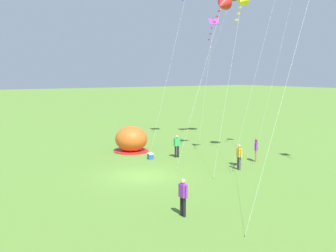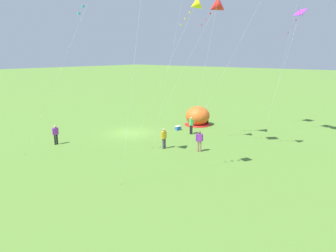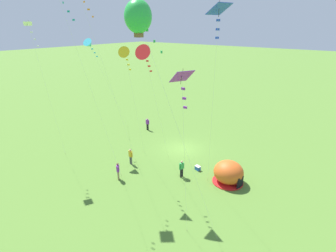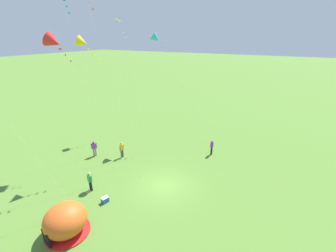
{
  "view_description": "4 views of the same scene",
  "coord_description": "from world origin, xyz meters",
  "px_view_note": "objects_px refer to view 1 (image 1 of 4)",
  "views": [
    {
      "loc": [
        21.07,
        -11.55,
        6.35
      ],
      "look_at": [
        1.75,
        0.87,
        3.3
      ],
      "focal_mm": 42.0,
      "sensor_mm": 36.0,
      "label": 1
    },
    {
      "loc": [
        21.99,
        23.29,
        7.73
      ],
      "look_at": [
        1.15,
        5.86,
        1.71
      ],
      "focal_mm": 35.0,
      "sensor_mm": 36.0,
      "label": 2
    },
    {
      "loc": [
        -15.71,
        22.65,
        13.51
      ],
      "look_at": [
        1.13,
        1.3,
        2.98
      ],
      "focal_mm": 28.0,
      "sensor_mm": 36.0,
      "label": 3
    },
    {
      "loc": [
        -13.8,
        -7.87,
        11.88
      ],
      "look_at": [
        3.19,
        1.35,
        4.1
      ],
      "focal_mm": 24.0,
      "sensor_mm": 36.0,
      "label": 4
    }
  ],
  "objects_px": {
    "person_center_field": "(177,145)",
    "kite_yellow": "(242,1)",
    "person_near_tent": "(256,149)",
    "kite_purple": "(213,25)",
    "cooler_box": "(150,156)",
    "kite_red": "(222,5)",
    "person_watching_sky": "(239,156)",
    "popup_tent": "(131,140)",
    "person_with_toddler": "(183,195)"
  },
  "relations": [
    {
      "from": "person_watching_sky",
      "to": "kite_purple",
      "type": "distance_m",
      "value": 16.06
    },
    {
      "from": "person_watching_sky",
      "to": "kite_purple",
      "type": "xyz_separation_m",
      "value": [
        -10.83,
        6.43,
        9.96
      ]
    },
    {
      "from": "person_watching_sky",
      "to": "person_center_field",
      "type": "height_order",
      "value": "same"
    },
    {
      "from": "popup_tent",
      "to": "kite_red",
      "type": "height_order",
      "value": "kite_red"
    },
    {
      "from": "popup_tent",
      "to": "person_center_field",
      "type": "relative_size",
      "value": 1.63
    },
    {
      "from": "person_with_toddler",
      "to": "kite_red",
      "type": "height_order",
      "value": "kite_red"
    },
    {
      "from": "person_center_field",
      "to": "kite_red",
      "type": "distance_m",
      "value": 11.05
    },
    {
      "from": "kite_purple",
      "to": "person_watching_sky",
      "type": "bearing_deg",
      "value": -30.71
    },
    {
      "from": "popup_tent",
      "to": "person_watching_sky",
      "type": "bearing_deg",
      "value": 18.58
    },
    {
      "from": "cooler_box",
      "to": "person_with_toddler",
      "type": "height_order",
      "value": "person_with_toddler"
    },
    {
      "from": "person_center_field",
      "to": "kite_yellow",
      "type": "relative_size",
      "value": 0.14
    },
    {
      "from": "person_watching_sky",
      "to": "kite_red",
      "type": "relative_size",
      "value": 0.14
    },
    {
      "from": "person_near_tent",
      "to": "kite_purple",
      "type": "distance_m",
      "value": 14.37
    },
    {
      "from": "popup_tent",
      "to": "kite_yellow",
      "type": "xyz_separation_m",
      "value": [
        7.56,
        4.78,
        10.36
      ]
    },
    {
      "from": "popup_tent",
      "to": "kite_purple",
      "type": "height_order",
      "value": "kite_purple"
    },
    {
      "from": "person_near_tent",
      "to": "kite_yellow",
      "type": "relative_size",
      "value": 0.14
    },
    {
      "from": "kite_purple",
      "to": "person_center_field",
      "type": "bearing_deg",
      "value": -55.45
    },
    {
      "from": "cooler_box",
      "to": "person_center_field",
      "type": "height_order",
      "value": "person_center_field"
    },
    {
      "from": "cooler_box",
      "to": "kite_red",
      "type": "bearing_deg",
      "value": 70.92
    },
    {
      "from": "person_watching_sky",
      "to": "kite_red",
      "type": "height_order",
      "value": "kite_red"
    },
    {
      "from": "cooler_box",
      "to": "kite_red",
      "type": "height_order",
      "value": "kite_red"
    },
    {
      "from": "cooler_box",
      "to": "kite_yellow",
      "type": "height_order",
      "value": "kite_yellow"
    },
    {
      "from": "kite_yellow",
      "to": "person_with_toddler",
      "type": "bearing_deg",
      "value": -54.66
    },
    {
      "from": "popup_tent",
      "to": "person_near_tent",
      "type": "distance_m",
      "value": 10.13
    },
    {
      "from": "person_watching_sky",
      "to": "person_with_toddler",
      "type": "bearing_deg",
      "value": -58.02
    },
    {
      "from": "cooler_box",
      "to": "person_near_tent",
      "type": "xyz_separation_m",
      "value": [
        4.91,
        6.01,
        0.74
      ]
    },
    {
      "from": "popup_tent",
      "to": "person_near_tent",
      "type": "height_order",
      "value": "popup_tent"
    },
    {
      "from": "kite_yellow",
      "to": "kite_purple",
      "type": "relative_size",
      "value": 1.03
    },
    {
      "from": "person_center_field",
      "to": "kite_purple",
      "type": "bearing_deg",
      "value": 124.55
    },
    {
      "from": "cooler_box",
      "to": "kite_purple",
      "type": "distance_m",
      "value": 15.21
    },
    {
      "from": "person_near_tent",
      "to": "person_watching_sky",
      "type": "bearing_deg",
      "value": -67.05
    },
    {
      "from": "person_watching_sky",
      "to": "person_center_field",
      "type": "distance_m",
      "value": 5.68
    },
    {
      "from": "person_watching_sky",
      "to": "person_with_toddler",
      "type": "relative_size",
      "value": 1.0
    },
    {
      "from": "person_with_toddler",
      "to": "person_near_tent",
      "type": "xyz_separation_m",
      "value": [
        -6.19,
        10.79,
        0.0
      ]
    },
    {
      "from": "kite_yellow",
      "to": "person_near_tent",
      "type": "bearing_deg",
      "value": 58.66
    },
    {
      "from": "kite_yellow",
      "to": "kite_red",
      "type": "distance_m",
      "value": 2.46
    },
    {
      "from": "popup_tent",
      "to": "kite_yellow",
      "type": "relative_size",
      "value": 0.23
    },
    {
      "from": "kite_purple",
      "to": "popup_tent",
      "type": "bearing_deg",
      "value": -81.51
    },
    {
      "from": "kite_red",
      "to": "kite_purple",
      "type": "relative_size",
      "value": 1.05
    },
    {
      "from": "person_watching_sky",
      "to": "person_with_toddler",
      "type": "height_order",
      "value": "same"
    },
    {
      "from": "popup_tent",
      "to": "kite_red",
      "type": "bearing_deg",
      "value": 44.78
    },
    {
      "from": "person_watching_sky",
      "to": "person_near_tent",
      "type": "bearing_deg",
      "value": 112.95
    },
    {
      "from": "person_with_toddler",
      "to": "person_center_field",
      "type": "relative_size",
      "value": 1.0
    },
    {
      "from": "person_center_field",
      "to": "cooler_box",
      "type": "bearing_deg",
      "value": -104.69
    },
    {
      "from": "kite_purple",
      "to": "person_with_toddler",
      "type": "bearing_deg",
      "value": -42.41
    },
    {
      "from": "person_center_field",
      "to": "kite_yellow",
      "type": "distance_m",
      "value": 11.4
    },
    {
      "from": "cooler_box",
      "to": "person_center_field",
      "type": "distance_m",
      "value": 2.22
    },
    {
      "from": "person_near_tent",
      "to": "kite_purple",
      "type": "bearing_deg",
      "value": 159.08
    },
    {
      "from": "person_with_toddler",
      "to": "person_near_tent",
      "type": "distance_m",
      "value": 12.44
    },
    {
      "from": "popup_tent",
      "to": "person_with_toddler",
      "type": "distance_m",
      "value": 15.24
    }
  ]
}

